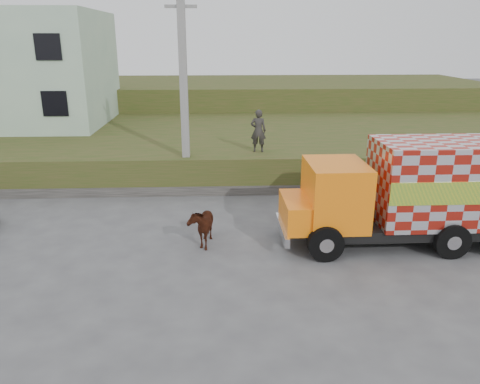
{
  "coord_description": "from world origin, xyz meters",
  "views": [
    {
      "loc": [
        0.35,
        -13.99,
        6.09
      ],
      "look_at": [
        1.01,
        0.51,
        1.3
      ],
      "focal_mm": 35.0,
      "sensor_mm": 36.0,
      "label": 1
    }
  ],
  "objects_px": {
    "utility_pole": "(184,92)",
    "cow": "(201,225)",
    "cargo_truck": "(415,192)",
    "pedestrian": "(258,131)"
  },
  "relations": [
    {
      "from": "utility_pole",
      "to": "cargo_truck",
      "type": "relative_size",
      "value": 1.11
    },
    {
      "from": "utility_pole",
      "to": "cow",
      "type": "xyz_separation_m",
      "value": [
        0.76,
        -5.22,
        -3.44
      ]
    },
    {
      "from": "cargo_truck",
      "to": "cow",
      "type": "height_order",
      "value": "cargo_truck"
    },
    {
      "from": "utility_pole",
      "to": "cargo_truck",
      "type": "distance_m",
      "value": 9.36
    },
    {
      "from": "cargo_truck",
      "to": "cow",
      "type": "distance_m",
      "value": 6.56
    },
    {
      "from": "cargo_truck",
      "to": "cow",
      "type": "relative_size",
      "value": 4.81
    },
    {
      "from": "utility_pole",
      "to": "pedestrian",
      "type": "distance_m",
      "value": 3.51
    },
    {
      "from": "utility_pole",
      "to": "pedestrian",
      "type": "bearing_deg",
      "value": 14.05
    },
    {
      "from": "cargo_truck",
      "to": "pedestrian",
      "type": "bearing_deg",
      "value": 124.2
    },
    {
      "from": "cargo_truck",
      "to": "pedestrian",
      "type": "height_order",
      "value": "pedestrian"
    }
  ]
}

